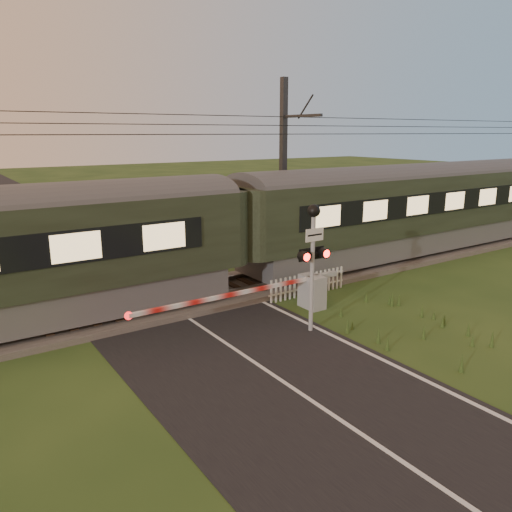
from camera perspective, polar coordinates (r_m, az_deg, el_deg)
ground at (r=11.76m, az=3.24°, el=-14.31°), size 160.00×160.00×0.00m
road at (r=11.61m, az=4.02°, el=-14.68°), size 6.00×140.00×0.03m
track_bed at (r=16.94m, az=-10.18°, el=-5.22°), size 140.00×3.40×0.39m
overhead_wires at (r=16.02m, az=-11.08°, el=14.28°), size 120.00×0.62×0.62m
train at (r=17.50m, az=-2.84°, el=2.93°), size 41.59×2.87×3.87m
boom_gate at (r=16.07m, az=5.43°, el=-4.05°), size 7.22×0.84×1.11m
crossing_signal at (r=13.86m, az=6.52°, el=1.19°), size 0.93×0.37×3.67m
picket_fence at (r=17.55m, az=5.94°, el=-3.21°), size 3.35×0.07×0.81m
catenary_mast at (r=21.31m, az=3.22°, el=9.75°), size 0.24×2.47×7.74m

